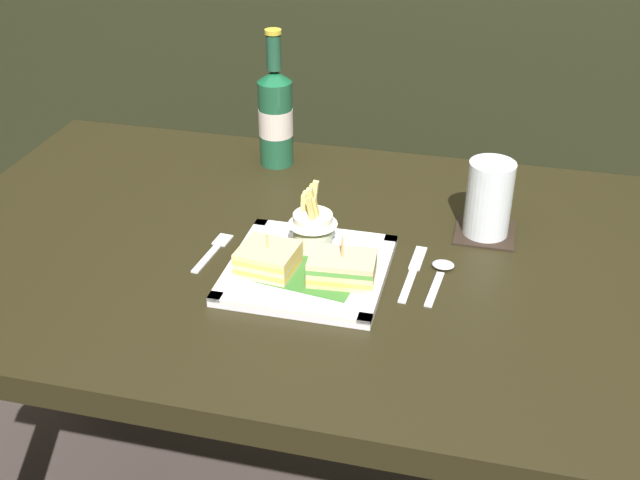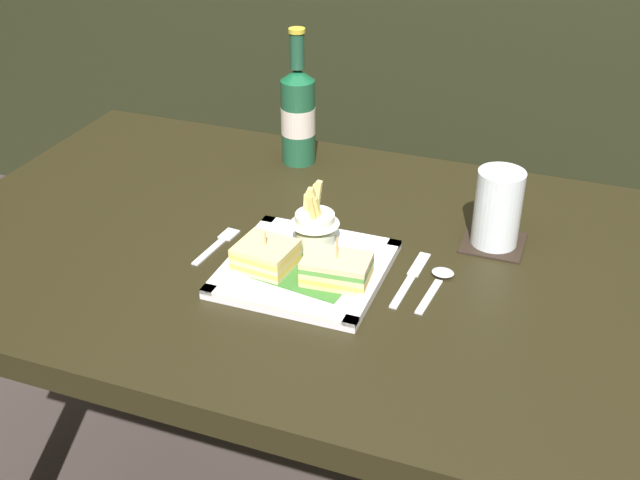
{
  "view_description": "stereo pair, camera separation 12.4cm",
  "coord_description": "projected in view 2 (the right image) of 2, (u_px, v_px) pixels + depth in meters",
  "views": [
    {
      "loc": [
        0.24,
        -1.07,
        1.44
      ],
      "look_at": [
        -0.01,
        -0.04,
        0.81
      ],
      "focal_mm": 44.21,
      "sensor_mm": 36.0,
      "label": 1
    },
    {
      "loc": [
        0.36,
        -1.03,
        1.44
      ],
      "look_at": [
        -0.01,
        -0.04,
        0.81
      ],
      "focal_mm": 44.21,
      "sensor_mm": 36.0,
      "label": 2
    }
  ],
  "objects": [
    {
      "name": "drink_coaster",
      "position": [
        493.0,
        243.0,
        1.3
      ],
      "size": [
        0.1,
        0.1,
        0.0
      ],
      "primitive_type": "cube",
      "color": "black",
      "rests_on": "dining_table"
    },
    {
      "name": "knife",
      "position": [
        412.0,
        277.0,
        1.22
      ],
      "size": [
        0.02,
        0.16,
        0.0
      ],
      "color": "silver",
      "rests_on": "dining_table"
    },
    {
      "name": "water_glass",
      "position": [
        497.0,
        213.0,
        1.28
      ],
      "size": [
        0.08,
        0.08,
        0.13
      ],
      "color": "silver",
      "rests_on": "dining_table"
    },
    {
      "name": "spoon",
      "position": [
        439.0,
        279.0,
        1.21
      ],
      "size": [
        0.03,
        0.13,
        0.01
      ],
      "color": "silver",
      "rests_on": "dining_table"
    },
    {
      "name": "fries_cup",
      "position": [
        315.0,
        223.0,
        1.26
      ],
      "size": [
        0.08,
        0.08,
        0.11
      ],
      "color": "silver",
      "rests_on": "square_plate"
    },
    {
      "name": "fork",
      "position": [
        218.0,
        244.0,
        1.3
      ],
      "size": [
        0.03,
        0.12,
        0.0
      ],
      "color": "silver",
      "rests_on": "dining_table"
    },
    {
      "name": "square_plate",
      "position": [
        305.0,
        269.0,
        1.23
      ],
      "size": [
        0.24,
        0.24,
        0.02
      ],
      "color": "white",
      "rests_on": "dining_table"
    },
    {
      "name": "sandwich_half_left",
      "position": [
        266.0,
        256.0,
        1.22
      ],
      "size": [
        0.09,
        0.09,
        0.06
      ],
      "color": "#DEB988",
      "rests_on": "square_plate"
    },
    {
      "name": "sandwich_half_right",
      "position": [
        337.0,
        270.0,
        1.18
      ],
      "size": [
        0.1,
        0.07,
        0.08
      ],
      "color": "#D7B281",
      "rests_on": "square_plate"
    },
    {
      "name": "beer_bottle",
      "position": [
        298.0,
        114.0,
        1.53
      ],
      "size": [
        0.07,
        0.07,
        0.27
      ],
      "color": "#1D5133",
      "rests_on": "dining_table"
    },
    {
      "name": "dining_table",
      "position": [
        333.0,
        300.0,
        1.34
      ],
      "size": [
        1.38,
        0.81,
        0.77
      ],
      "color": "black",
      "rests_on": "ground_plane"
    }
  ]
}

